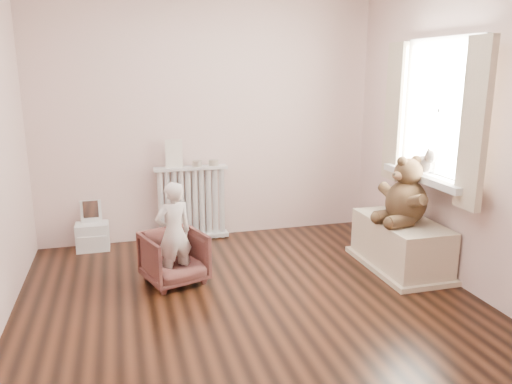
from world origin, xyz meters
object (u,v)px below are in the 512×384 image
object	(u,v)px
toy_vanity	(92,224)
toy_bench	(400,247)
teddy_bear	(406,200)
armchair	(174,258)
radiator	(192,205)
child	(174,233)
plush_cat	(424,162)

from	to	relation	value
toy_vanity	toy_bench	size ratio (longest dim) A/B	0.52
toy_bench	teddy_bear	xyz separation A→B (m)	(-0.02, -0.08, 0.47)
toy_vanity	armchair	distance (m)	1.26
armchair	toy_vanity	bearing A→B (deg)	106.22
teddy_bear	radiator	bearing A→B (deg)	132.67
toy_vanity	child	bearing A→B (deg)	-56.59
radiator	toy_bench	size ratio (longest dim) A/B	0.83
toy_vanity	plush_cat	bearing A→B (deg)	-24.32
armchair	plush_cat	bearing A→B (deg)	-25.76
radiator	toy_vanity	distance (m)	1.03
child	armchair	bearing A→B (deg)	-108.44
child	toy_bench	bearing A→B (deg)	156.74
child	toy_bench	xyz separation A→B (m)	(2.05, -0.17, -0.26)
radiator	armchair	xyz separation A→B (m)	(-0.31, -1.06, -0.17)
armchair	child	distance (m)	0.24
toy_bench	armchair	bearing A→B (deg)	173.80
plush_cat	teddy_bear	bearing A→B (deg)	169.39
armchair	child	world-z (taller)	child
toy_bench	plush_cat	xyz separation A→B (m)	(0.14, -0.06, 0.80)
radiator	armchair	bearing A→B (deg)	-106.43
radiator	plush_cat	size ratio (longest dim) A/B	3.02
child	teddy_bear	xyz separation A→B (m)	(2.03, -0.25, 0.21)
radiator	toy_bench	xyz separation A→B (m)	(1.74, -1.28, -0.19)
toy_vanity	child	distance (m)	1.31
armchair	teddy_bear	world-z (taller)	teddy_bear
child	teddy_bear	size ratio (longest dim) A/B	1.47
radiator	teddy_bear	size ratio (longest dim) A/B	1.35
radiator	toy_vanity	bearing A→B (deg)	-178.33
teddy_bear	child	bearing A→B (deg)	164.10
radiator	plush_cat	xyz separation A→B (m)	(1.88, -1.34, 0.61)
toy_vanity	child	size ratio (longest dim) A/B	0.58
child	radiator	bearing A→B (deg)	-124.17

